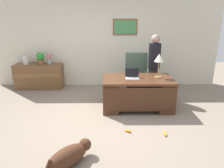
# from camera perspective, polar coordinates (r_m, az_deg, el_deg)

# --- Properties ---
(ground_plane) EXTENTS (12.00, 12.00, 0.00)m
(ground_plane) POSITION_cam_1_polar(r_m,az_deg,el_deg) (4.62, -1.76, -10.05)
(ground_plane) COLOR gray
(back_wall) EXTENTS (7.00, 0.16, 2.70)m
(back_wall) POSITION_cam_1_polar(r_m,az_deg,el_deg) (6.73, -1.44, 11.00)
(back_wall) COLOR beige
(back_wall) RESTS_ON ground_plane
(desk) EXTENTS (1.65, 0.95, 0.76)m
(desk) POSITION_cam_1_polar(r_m,az_deg,el_deg) (5.14, 6.91, -2.23)
(desk) COLOR #4C2B19
(desk) RESTS_ON ground_plane
(credenza) EXTENTS (1.43, 0.50, 0.76)m
(credenza) POSITION_cam_1_polar(r_m,az_deg,el_deg) (6.93, -19.02, 2.00)
(credenza) COLOR brown
(credenza) RESTS_ON ground_plane
(armchair) EXTENTS (0.60, 0.59, 1.19)m
(armchair) POSITION_cam_1_polar(r_m,az_deg,el_deg) (5.94, 6.61, 1.70)
(armchair) COLOR #475B4C
(armchair) RESTS_ON ground_plane
(person_standing) EXTENTS (0.32, 0.32, 1.71)m
(person_standing) POSITION_cam_1_polar(r_m,az_deg,el_deg) (5.81, 11.23, 4.84)
(person_standing) COLOR #262323
(person_standing) RESTS_ON ground_plane
(dog_lying) EXTENTS (0.69, 0.71, 0.30)m
(dog_lying) POSITION_cam_1_polar(r_m,az_deg,el_deg) (3.44, -11.34, -18.36)
(dog_lying) COLOR #472819
(dog_lying) RESTS_ON ground_plane
(laptop) EXTENTS (0.32, 0.22, 0.22)m
(laptop) POSITION_cam_1_polar(r_m,az_deg,el_deg) (5.03, 5.46, 2.22)
(laptop) COLOR #B2B5BA
(laptop) RESTS_ON desk
(desk_lamp) EXTENTS (0.22, 0.22, 0.57)m
(desk_lamp) POSITION_cam_1_polar(r_m,az_deg,el_deg) (5.09, 12.57, 6.52)
(desk_lamp) COLOR #9E8447
(desk_lamp) RESTS_ON desk
(vase_with_flowers) EXTENTS (0.17, 0.17, 0.32)m
(vase_with_flowers) POSITION_cam_1_polar(r_m,az_deg,el_deg) (6.70, -16.66, 6.72)
(vase_with_flowers) COLOR #88A2A2
(vase_with_flowers) RESTS_ON credenza
(vase_empty) EXTENTS (0.15, 0.15, 0.23)m
(vase_empty) POSITION_cam_1_polar(r_m,az_deg,el_deg) (6.94, -22.30, 5.89)
(vase_empty) COLOR silver
(vase_empty) RESTS_ON credenza
(potted_plant) EXTENTS (0.24, 0.24, 0.36)m
(potted_plant) POSITION_cam_1_polar(r_m,az_deg,el_deg) (6.77, -18.75, 6.71)
(potted_plant) COLOR brown
(potted_plant) RESTS_ON credenza
(dog_toy_bone) EXTENTS (0.15, 0.12, 0.05)m
(dog_toy_bone) POSITION_cam_1_polar(r_m,az_deg,el_deg) (4.24, 4.33, -12.50)
(dog_toy_bone) COLOR orange
(dog_toy_bone) RESTS_ON ground_plane
(dog_toy_plush) EXTENTS (0.06, 0.18, 0.05)m
(dog_toy_plush) POSITION_cam_1_polar(r_m,az_deg,el_deg) (4.27, 13.99, -12.80)
(dog_toy_plush) COLOR orange
(dog_toy_plush) RESTS_ON ground_plane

